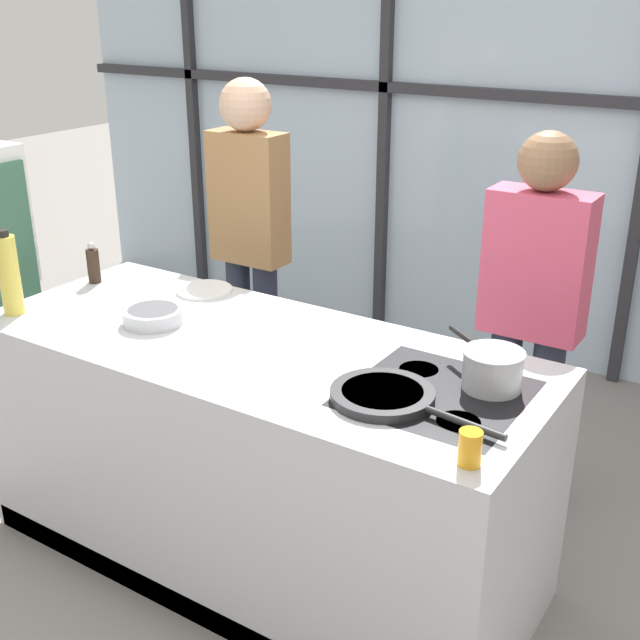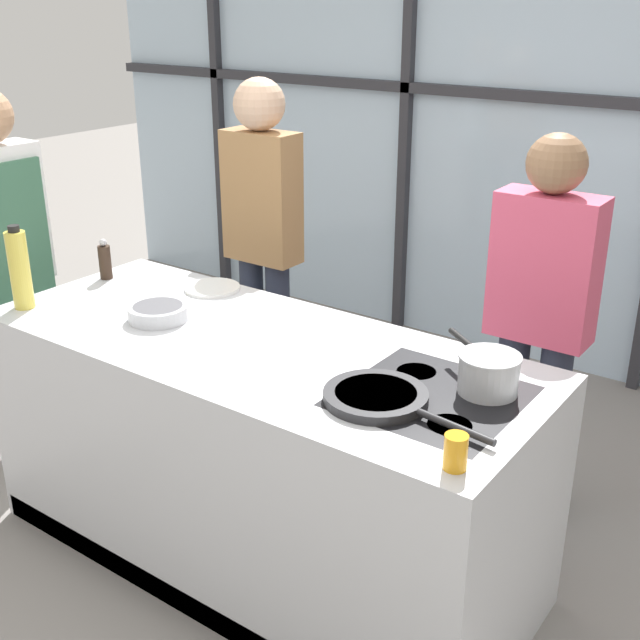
% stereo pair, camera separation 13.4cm
% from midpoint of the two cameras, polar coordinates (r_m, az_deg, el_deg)
% --- Properties ---
extents(ground_plane, '(18.00, 18.00, 0.00)m').
position_cam_midpoint_polar(ground_plane, '(3.31, -2.94, -16.26)').
color(ground_plane, gray).
extents(back_window_wall, '(6.40, 0.10, 2.80)m').
position_cam_midpoint_polar(back_window_wall, '(4.74, 15.56, 13.50)').
color(back_window_wall, silver).
rests_on(back_window_wall, ground_plane).
extents(demo_island, '(2.09, 0.84, 0.92)m').
position_cam_midpoint_polar(demo_island, '(3.05, -3.10, -9.52)').
color(demo_island, silver).
rests_on(demo_island, ground_plane).
extents(chef, '(0.24, 0.38, 1.71)m').
position_cam_midpoint_polar(chef, '(3.79, -20.48, 4.46)').
color(chef, '#47382D').
rests_on(chef, ground_plane).
extents(spectator_far_left, '(0.37, 0.24, 1.71)m').
position_cam_midpoint_polar(spectator_far_left, '(3.87, -3.10, 6.47)').
color(spectator_far_left, '#232838').
rests_on(spectator_far_left, ground_plane).
extents(spectator_center_left, '(0.40, 0.22, 1.60)m').
position_cam_midpoint_polar(spectator_center_left, '(3.26, 16.55, 0.70)').
color(spectator_center_left, '#232838').
rests_on(spectator_center_left, ground_plane).
extents(frying_pan, '(0.57, 0.32, 0.03)m').
position_cam_midpoint_polar(frying_pan, '(2.43, 5.75, -5.46)').
color(frying_pan, '#232326').
rests_on(frying_pan, demo_island).
extents(saucepan, '(0.31, 0.26, 0.12)m').
position_cam_midpoint_polar(saucepan, '(2.52, 13.39, -3.64)').
color(saucepan, silver).
rests_on(saucepan, demo_island).
extents(white_plate, '(0.23, 0.23, 0.01)m').
position_cam_midpoint_polar(white_plate, '(3.35, -6.52, 2.27)').
color(white_plate, white).
rests_on(white_plate, demo_island).
extents(mixing_bowl, '(0.23, 0.23, 0.06)m').
position_cam_midpoint_polar(mixing_bowl, '(3.06, -10.21, 0.55)').
color(mixing_bowl, silver).
rests_on(mixing_bowl, demo_island).
extents(oil_bottle, '(0.08, 0.08, 0.33)m').
position_cam_midpoint_polar(oil_bottle, '(3.27, -19.49, 3.41)').
color(oil_bottle, '#E0CC4C').
rests_on(oil_bottle, demo_island).
extents(pepper_grinder, '(0.05, 0.05, 0.18)m').
position_cam_midpoint_polar(pepper_grinder, '(3.54, -14.00, 4.09)').
color(pepper_grinder, '#332319').
rests_on(pepper_grinder, demo_island).
extents(juice_glass_near, '(0.06, 0.06, 0.10)m').
position_cam_midpoint_polar(juice_glass_near, '(2.12, 11.44, -9.21)').
color(juice_glass_near, orange).
rests_on(juice_glass_near, demo_island).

